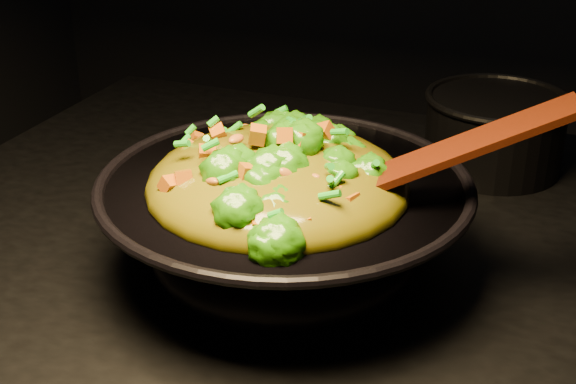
% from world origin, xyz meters
% --- Properties ---
extents(wok, '(0.39, 0.39, 0.11)m').
position_xyz_m(wok, '(-0.07, -0.08, 0.95)').
color(wok, black).
rests_on(wok, stovetop).
extents(stir_fry, '(0.30, 0.30, 0.09)m').
position_xyz_m(stir_fry, '(-0.07, -0.10, 1.05)').
color(stir_fry, '#297308').
rests_on(stir_fry, wok).
extents(spatula, '(0.27, 0.15, 0.12)m').
position_xyz_m(spatula, '(0.08, -0.08, 1.06)').
color(spatula, '#371707').
rests_on(spatula, wok).
extents(back_pot, '(0.22, 0.22, 0.11)m').
position_xyz_m(back_pot, '(0.10, 0.28, 0.95)').
color(back_pot, black).
rests_on(back_pot, stovetop).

